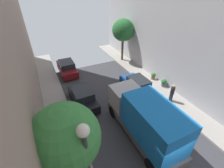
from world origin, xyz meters
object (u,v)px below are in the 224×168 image
at_px(delivery_truck, 145,119).
at_px(potted_plant_2, 164,83).
at_px(parked_car_left_2, 83,97).
at_px(parked_car_left_3, 67,68).
at_px(pedestrian, 172,92).
at_px(street_tree_1, 123,30).
at_px(parked_car_right_2, 137,86).
at_px(potted_plant_5, 53,126).
at_px(street_tree_2, 65,138).
at_px(lamp_post, 88,163).
at_px(potted_plant_1, 153,76).

relative_size(delivery_truck, potted_plant_2, 8.25).
xyz_separation_m(parked_car_left_2, parked_car_left_3, (0.00, 6.29, 0.00)).
height_order(pedestrian, street_tree_1, street_tree_1).
height_order(parked_car_right_2, potted_plant_5, parked_car_right_2).
height_order(parked_car_left_2, parked_car_left_3, same).
bearing_deg(potted_plant_5, parked_car_left_2, 36.07).
relative_size(parked_car_left_3, street_tree_2, 0.76).
distance_m(parked_car_left_3, potted_plant_5, 8.88).
bearing_deg(parked_car_right_2, lamp_post, -135.41).
distance_m(potted_plant_1, lamp_post, 13.54).
relative_size(parked_car_left_2, pedestrian, 2.44).
bearing_deg(parked_car_right_2, pedestrian, -54.94).
relative_size(parked_car_left_2, potted_plant_1, 5.46).
bearing_deg(lamp_post, potted_plant_1, 39.24).
bearing_deg(lamp_post, street_tree_1, 56.36).
xyz_separation_m(potted_plant_2, lamp_post, (-10.23, -6.66, 3.30)).
height_order(parked_car_right_2, potted_plant_2, parked_car_right_2).
distance_m(parked_car_left_2, pedestrian, 7.99).
bearing_deg(pedestrian, potted_plant_1, 75.23).
xyz_separation_m(parked_car_left_3, street_tree_2, (-2.41, -12.97, 3.52)).
relative_size(parked_car_right_2, delivery_truck, 0.64).
bearing_deg(potted_plant_2, parked_car_left_3, 138.26).
bearing_deg(pedestrian, parked_car_left_3, 127.23).
relative_size(pedestrian, street_tree_1, 0.32).
xyz_separation_m(parked_car_left_2, pedestrian, (7.27, -3.28, 0.35)).
height_order(parked_car_left_3, potted_plant_5, parked_car_left_3).
bearing_deg(potted_plant_5, pedestrian, -6.58).
bearing_deg(street_tree_1, lamp_post, -123.64).
relative_size(street_tree_2, potted_plant_2, 6.93).
distance_m(delivery_truck, lamp_post, 5.60).
height_order(parked_car_left_2, potted_plant_2, parked_car_left_2).
height_order(delivery_truck, potted_plant_5, delivery_truck).
xyz_separation_m(street_tree_2, lamp_post, (0.51, -1.12, -0.38)).
distance_m(street_tree_2, potted_plant_5, 5.88).
height_order(parked_car_left_3, parked_car_right_2, same).
bearing_deg(potted_plant_5, delivery_truck, -30.38).
xyz_separation_m(parked_car_left_3, potted_plant_2, (8.33, -7.44, -0.16)).
relative_size(parked_car_left_3, lamp_post, 0.74).
height_order(delivery_truck, lamp_post, lamp_post).
bearing_deg(potted_plant_1, parked_car_right_2, -158.88).
bearing_deg(street_tree_2, lamp_post, -65.76).
distance_m(street_tree_1, potted_plant_1, 7.10).
height_order(delivery_truck, pedestrian, delivery_truck).
bearing_deg(delivery_truck, parked_car_left_3, 103.02).
height_order(pedestrian, street_tree_2, street_tree_2).
distance_m(parked_car_left_2, potted_plant_1, 8.28).
bearing_deg(lamp_post, street_tree_2, 114.24).
height_order(pedestrian, potted_plant_1, pedestrian).
bearing_deg(potted_plant_2, parked_car_right_2, 169.68).
xyz_separation_m(parked_car_right_2, potted_plant_2, (2.93, -0.53, -0.16)).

